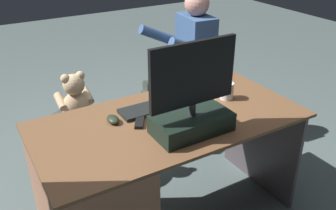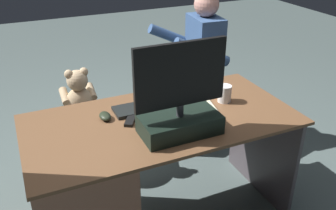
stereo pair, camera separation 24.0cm
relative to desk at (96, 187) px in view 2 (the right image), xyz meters
The scene contains 12 objects.
ground_plane 0.67m from the desk, 136.20° to the right, with size 10.00×10.00×0.00m, color #536361.
desk is the anchor object (origin of this frame).
monitor 0.66m from the desk, 158.25° to the left, with size 0.47×0.22×0.48m.
keyboard 0.54m from the desk, 159.64° to the right, with size 0.42×0.14×0.02m, color black.
computer_mouse 0.39m from the desk, 133.98° to the right, with size 0.06×0.10×0.04m, color #263020.
cup 0.90m from the desk, behind, with size 0.08×0.08×0.10m, color white.
tv_remote 0.42m from the desk, 168.73° to the right, with size 0.04×0.15×0.02m, color black.
notebook_binder 0.69m from the desk, behind, with size 0.22×0.30×0.02m, color beige.
office_chair_teddy 0.70m from the desk, 96.78° to the right, with size 0.53×0.53×0.47m.
teddy_bear 0.75m from the desk, 96.66° to the right, with size 0.23×0.24×0.33m.
visitor_chair 1.34m from the desk, 144.63° to the right, with size 0.52×0.52×0.47m.
person 1.30m from the desk, 142.53° to the right, with size 0.57×0.51×1.22m.
Camera 2 is at (0.68, 1.98, 1.70)m, focal length 39.34 mm.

